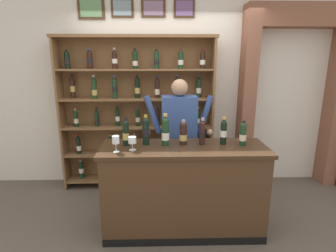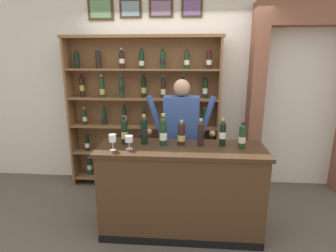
{
  "view_description": "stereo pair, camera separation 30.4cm",
  "coord_description": "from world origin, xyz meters",
  "px_view_note": "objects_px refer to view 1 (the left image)",
  "views": [
    {
      "loc": [
        -0.09,
        -2.67,
        1.89
      ],
      "look_at": [
        -0.01,
        0.28,
        1.13
      ],
      "focal_mm": 28.8,
      "sensor_mm": 36.0,
      "label": 1
    },
    {
      "loc": [
        0.22,
        -2.66,
        1.89
      ],
      "look_at": [
        -0.01,
        0.28,
        1.13
      ],
      "focal_mm": 28.8,
      "sensor_mm": 36.0,
      "label": 2
    }
  ],
  "objects_px": {
    "tasting_bottle_grappa": "(146,130)",
    "tasting_bottle_prosecco": "(202,132)",
    "tasting_bottle_super_tuscan": "(165,131)",
    "wine_glass_right": "(132,141)",
    "tasting_bottle_chianti": "(224,131)",
    "wine_shelf": "(137,110)",
    "tasting_counter": "(183,189)",
    "tasting_bottle_brunello": "(183,133)",
    "tasting_bottle_vin_santo": "(243,134)",
    "wine_glass_left": "(116,140)",
    "tasting_bottle_bianco": "(126,132)",
    "shopkeeper": "(179,130)"
  },
  "relations": [
    {
      "from": "tasting_bottle_brunello",
      "to": "tasting_bottle_chianti",
      "type": "bearing_deg",
      "value": 0.71
    },
    {
      "from": "tasting_counter",
      "to": "tasting_bottle_bianco",
      "type": "distance_m",
      "value": 0.88
    },
    {
      "from": "tasting_bottle_brunello",
      "to": "tasting_bottle_chianti",
      "type": "relative_size",
      "value": 0.91
    },
    {
      "from": "tasting_bottle_prosecco",
      "to": "tasting_counter",
      "type": "bearing_deg",
      "value": -159.17
    },
    {
      "from": "tasting_bottle_vin_santo",
      "to": "tasting_bottle_super_tuscan",
      "type": "bearing_deg",
      "value": 178.28
    },
    {
      "from": "shopkeeper",
      "to": "tasting_bottle_bianco",
      "type": "distance_m",
      "value": 0.76
    },
    {
      "from": "tasting_bottle_super_tuscan",
      "to": "wine_glass_right",
      "type": "bearing_deg",
      "value": -155.84
    },
    {
      "from": "tasting_bottle_chianti",
      "to": "tasting_bottle_prosecco",
      "type": "bearing_deg",
      "value": -176.9
    },
    {
      "from": "tasting_bottle_prosecco",
      "to": "wine_glass_left",
      "type": "bearing_deg",
      "value": -166.13
    },
    {
      "from": "tasting_bottle_prosecco",
      "to": "wine_shelf",
      "type": "bearing_deg",
      "value": 126.5
    },
    {
      "from": "tasting_counter",
      "to": "tasting_bottle_bianco",
      "type": "xyz_separation_m",
      "value": [
        -0.61,
        0.07,
        0.63
      ]
    },
    {
      "from": "tasting_counter",
      "to": "tasting_bottle_vin_santo",
      "type": "bearing_deg",
      "value": 3.09
    },
    {
      "from": "wine_glass_right",
      "to": "tasting_bottle_brunello",
      "type": "bearing_deg",
      "value": 18.39
    },
    {
      "from": "tasting_bottle_prosecco",
      "to": "wine_glass_left",
      "type": "xyz_separation_m",
      "value": [
        -0.88,
        -0.22,
        -0.02
      ]
    },
    {
      "from": "tasting_bottle_super_tuscan",
      "to": "wine_glass_right",
      "type": "relative_size",
      "value": 2.44
    },
    {
      "from": "tasting_bottle_prosecco",
      "to": "tasting_bottle_chianti",
      "type": "height_order",
      "value": "tasting_bottle_chianti"
    },
    {
      "from": "tasting_bottle_chianti",
      "to": "wine_glass_left",
      "type": "distance_m",
      "value": 1.14
    },
    {
      "from": "tasting_bottle_prosecco",
      "to": "shopkeeper",
      "type": "bearing_deg",
      "value": 115.84
    },
    {
      "from": "tasting_bottle_brunello",
      "to": "wine_glass_right",
      "type": "distance_m",
      "value": 0.55
    },
    {
      "from": "tasting_bottle_grappa",
      "to": "tasting_bottle_prosecco",
      "type": "relative_size",
      "value": 1.11
    },
    {
      "from": "tasting_bottle_bianco",
      "to": "tasting_bottle_grappa",
      "type": "height_order",
      "value": "tasting_bottle_grappa"
    },
    {
      "from": "tasting_counter",
      "to": "tasting_bottle_prosecco",
      "type": "distance_m",
      "value": 0.66
    },
    {
      "from": "tasting_bottle_prosecco",
      "to": "tasting_bottle_super_tuscan",
      "type": "bearing_deg",
      "value": -177.45
    },
    {
      "from": "wine_glass_left",
      "to": "tasting_counter",
      "type": "bearing_deg",
      "value": 11.75
    },
    {
      "from": "wine_shelf",
      "to": "tasting_bottle_prosecco",
      "type": "height_order",
      "value": "wine_shelf"
    },
    {
      "from": "tasting_bottle_prosecco",
      "to": "wine_glass_left",
      "type": "distance_m",
      "value": 0.91
    },
    {
      "from": "tasting_bottle_vin_santo",
      "to": "wine_glass_right",
      "type": "distance_m",
      "value": 1.16
    },
    {
      "from": "tasting_bottle_super_tuscan",
      "to": "tasting_bottle_brunello",
      "type": "height_order",
      "value": "tasting_bottle_super_tuscan"
    },
    {
      "from": "tasting_bottle_chianti",
      "to": "wine_glass_left",
      "type": "xyz_separation_m",
      "value": [
        -1.11,
        -0.23,
        -0.02
      ]
    },
    {
      "from": "shopkeeper",
      "to": "wine_glass_right",
      "type": "bearing_deg",
      "value": -129.68
    },
    {
      "from": "tasting_bottle_super_tuscan",
      "to": "tasting_bottle_brunello",
      "type": "distance_m",
      "value": 0.19
    },
    {
      "from": "tasting_bottle_chianti",
      "to": "tasting_bottle_vin_santo",
      "type": "bearing_deg",
      "value": -15.68
    },
    {
      "from": "tasting_bottle_super_tuscan",
      "to": "tasting_bottle_chianti",
      "type": "xyz_separation_m",
      "value": [
        0.62,
        0.03,
        -0.01
      ]
    },
    {
      "from": "tasting_bottle_brunello",
      "to": "tasting_bottle_vin_santo",
      "type": "xyz_separation_m",
      "value": [
        0.62,
        -0.05,
        0.0
      ]
    },
    {
      "from": "tasting_counter",
      "to": "tasting_bottle_bianco",
      "type": "bearing_deg",
      "value": 173.75
    },
    {
      "from": "wine_shelf",
      "to": "tasting_bottle_prosecco",
      "type": "bearing_deg",
      "value": -53.5
    },
    {
      "from": "shopkeeper",
      "to": "tasting_bottle_super_tuscan",
      "type": "relative_size",
      "value": 4.82
    },
    {
      "from": "wine_glass_right",
      "to": "wine_glass_left",
      "type": "relative_size",
      "value": 0.85
    },
    {
      "from": "tasting_bottle_chianti",
      "to": "tasting_bottle_vin_santo",
      "type": "height_order",
      "value": "tasting_bottle_chianti"
    },
    {
      "from": "wine_shelf",
      "to": "tasting_bottle_super_tuscan",
      "type": "bearing_deg",
      "value": -70.13
    },
    {
      "from": "tasting_bottle_grappa",
      "to": "tasting_bottle_super_tuscan",
      "type": "xyz_separation_m",
      "value": [
        0.21,
        -0.03,
        -0.0
      ]
    },
    {
      "from": "wine_shelf",
      "to": "tasting_bottle_grappa",
      "type": "xyz_separation_m",
      "value": [
        0.18,
        -1.04,
        -0.02
      ]
    },
    {
      "from": "tasting_bottle_grappa",
      "to": "tasting_bottle_prosecco",
      "type": "xyz_separation_m",
      "value": [
        0.6,
        -0.01,
        -0.02
      ]
    },
    {
      "from": "tasting_counter",
      "to": "wine_glass_right",
      "type": "xyz_separation_m",
      "value": [
        -0.53,
        -0.09,
        0.59
      ]
    },
    {
      "from": "tasting_bottle_vin_santo",
      "to": "wine_glass_right",
      "type": "relative_size",
      "value": 1.91
    },
    {
      "from": "tasting_bottle_brunello",
      "to": "tasting_bottle_grappa",
      "type": "bearing_deg",
      "value": 179.47
    },
    {
      "from": "tasting_bottle_prosecco",
      "to": "wine_glass_right",
      "type": "bearing_deg",
      "value": -167.03
    },
    {
      "from": "wine_shelf",
      "to": "tasting_bottle_vin_santo",
      "type": "distance_m",
      "value": 1.63
    },
    {
      "from": "tasting_bottle_bianco",
      "to": "wine_glass_right",
      "type": "relative_size",
      "value": 2.16
    },
    {
      "from": "tasting_counter",
      "to": "wine_glass_right",
      "type": "height_order",
      "value": "wine_glass_right"
    }
  ]
}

